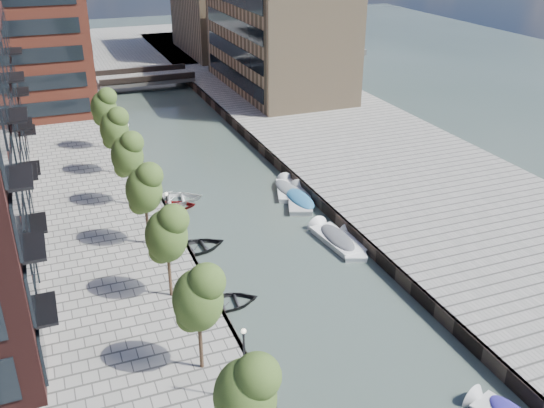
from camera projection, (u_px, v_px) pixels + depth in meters
water at (208, 166)px, 58.63m from camera, size 300.00×300.00×0.00m
quay_right at (354, 141)px, 63.68m from camera, size 20.00×140.00×1.00m
quay_wall_left at (144, 170)px, 56.41m from camera, size 0.25×140.00×1.00m
quay_wall_right at (266, 153)px, 60.42m from camera, size 0.25×140.00×1.00m
far_closure at (116, 48)px, 108.89m from camera, size 80.00×40.00×1.00m
tan_block_near at (277, 34)px, 78.97m from camera, size 12.00×25.00×14.00m
tan_block_far at (219, 3)px, 100.42m from camera, size 12.00×20.00×16.00m
bridge at (145, 78)px, 84.95m from camera, size 13.00×6.00×1.30m
tree_0 at (245, 392)px, 23.27m from camera, size 2.50×2.50×5.95m
tree_1 at (198, 296)px, 29.16m from camera, size 2.50×2.50×5.95m
tree_2 at (166, 232)px, 35.05m from camera, size 2.50×2.50×5.95m
tree_3 at (144, 187)px, 40.93m from camera, size 2.50×2.50×5.95m
tree_4 at (127, 153)px, 46.82m from camera, size 2.50×2.50×5.95m
tree_5 at (114, 127)px, 52.71m from camera, size 2.50×2.50×5.95m
tree_6 at (104, 106)px, 58.60m from camera, size 2.50×2.50×5.95m
lamp_0 at (244, 357)px, 27.83m from camera, size 0.24×0.24×4.12m
lamp_1 at (168, 214)px, 41.29m from camera, size 0.24×0.24×4.12m
lamp_2 at (129, 141)px, 54.75m from camera, size 0.24×0.24×4.12m
sloop_1 at (226, 305)px, 37.60m from camera, size 4.31×3.22×0.85m
sloop_2 at (172, 209)px, 50.05m from camera, size 4.48×3.55×0.83m
sloop_3 at (173, 202)px, 51.20m from camera, size 5.50×4.27×1.05m
sloop_4 at (195, 251)px, 43.79m from camera, size 4.79×3.56×0.95m
motorboat_1 at (334, 238)px, 45.10m from camera, size 2.38×5.47×1.77m
motorboat_2 at (352, 243)px, 44.59m from camera, size 3.05×4.76×1.50m
motorboat_3 at (300, 199)px, 51.33m from camera, size 3.72×5.75×1.82m
motorboat_4 at (286, 189)px, 53.26m from camera, size 3.08×5.06×1.60m
car at (247, 85)px, 80.13m from camera, size 1.76×4.27×1.45m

